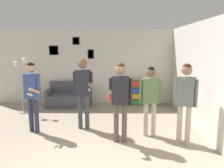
% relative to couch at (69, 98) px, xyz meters
% --- Properties ---
extents(wall_back, '(7.93, 0.08, 2.70)m').
position_rel_couch_xyz_m(wall_back, '(0.91, 0.42, 1.07)').
color(wall_back, beige).
rests_on(wall_back, ground_plane).
extents(wall_right, '(0.06, 7.10, 2.70)m').
position_rel_couch_xyz_m(wall_right, '(3.71, -1.96, 1.07)').
color(wall_right, beige).
rests_on(wall_right, ground_plane).
extents(couch, '(1.55, 0.80, 0.84)m').
position_rel_couch_xyz_m(couch, '(0.00, 0.00, 0.00)').
color(couch, '#4C4C56').
rests_on(couch, ground_plane).
extents(bookshelf, '(1.14, 0.30, 0.88)m').
position_rel_couch_xyz_m(bookshelf, '(2.55, 0.20, 0.16)').
color(bookshelf, brown).
rests_on(bookshelf, ground_plane).
extents(floor_lamp, '(0.43, 0.28, 1.75)m').
position_rel_couch_xyz_m(floor_lamp, '(-1.33, -0.81, 0.87)').
color(floor_lamp, '#ADA89E').
rests_on(floor_lamp, ground_plane).
extents(person_player_foreground_left, '(0.46, 0.58, 1.72)m').
position_rel_couch_xyz_m(person_player_foreground_left, '(-0.38, -2.42, 0.78)').
color(person_player_foreground_left, '#2D334C').
rests_on(person_player_foreground_left, ground_plane).
extents(person_player_foreground_center, '(0.50, 0.50, 1.80)m').
position_rel_couch_xyz_m(person_player_foreground_center, '(0.81, -2.18, 0.84)').
color(person_player_foreground_center, '#3D4247').
rests_on(person_player_foreground_center, ground_plane).
extents(person_watcher_holding_cup, '(0.53, 0.42, 1.75)m').
position_rel_couch_xyz_m(person_watcher_holding_cup, '(1.73, -2.98, 0.80)').
color(person_watcher_holding_cup, brown).
rests_on(person_watcher_holding_cup, ground_plane).
extents(person_spectator_near_bookshelf, '(0.50, 0.21, 1.64)m').
position_rel_couch_xyz_m(person_spectator_near_bookshelf, '(2.43, -2.62, 0.72)').
color(person_spectator_near_bookshelf, '#B7AD99').
rests_on(person_spectator_near_bookshelf, ground_plane).
extents(person_spectator_far_right, '(0.43, 0.36, 1.74)m').
position_rel_couch_xyz_m(person_spectator_far_right, '(3.09, -3.04, 0.80)').
color(person_spectator_far_right, '#B7AD99').
rests_on(person_spectator_far_right, ground_plane).
extents(drinking_cup, '(0.09, 0.09, 0.10)m').
position_rel_couch_xyz_m(drinking_cup, '(2.67, 0.20, 0.65)').
color(drinking_cup, white).
rests_on(drinking_cup, bookshelf).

